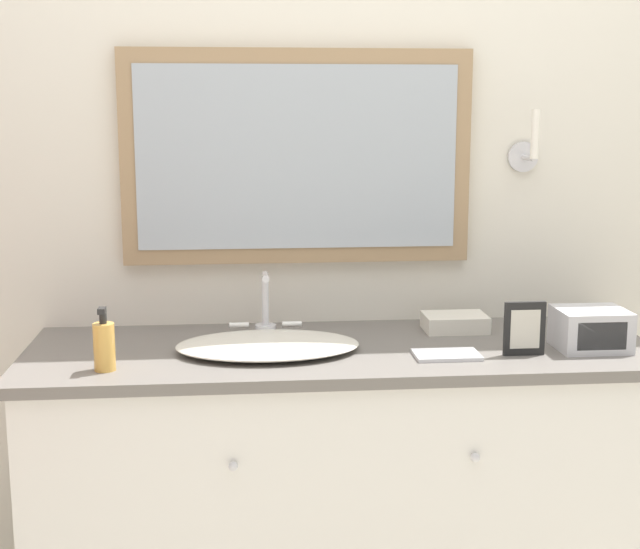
{
  "coord_description": "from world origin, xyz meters",
  "views": [
    {
      "loc": [
        -0.28,
        -2.03,
        1.5
      ],
      "look_at": [
        -0.06,
        0.29,
        1.06
      ],
      "focal_mm": 50.0,
      "sensor_mm": 36.0,
      "label": 1
    }
  ],
  "objects": [
    {
      "name": "vanity_counter",
      "position": [
        0.0,
        0.29,
        0.43
      ],
      "size": [
        1.7,
        0.59,
        0.86
      ],
      "color": "silver",
      "rests_on": "ground_plane"
    },
    {
      "name": "wall_back",
      "position": [
        -0.0,
        0.61,
        1.28
      ],
      "size": [
        8.0,
        0.18,
        2.55
      ],
      "color": "silver",
      "rests_on": "ground_plane"
    },
    {
      "name": "sink_basin",
      "position": [
        -0.2,
        0.27,
        0.88
      ],
      "size": [
        0.49,
        0.36,
        0.19
      ],
      "color": "silver",
      "rests_on": "vanity_counter"
    },
    {
      "name": "picture_frame",
      "position": [
        0.46,
        0.16,
        0.93
      ],
      "size": [
        0.11,
        0.01,
        0.14
      ],
      "color": "black",
      "rests_on": "vanity_counter"
    },
    {
      "name": "metal_tray",
      "position": [
        0.26,
        0.17,
        0.86
      ],
      "size": [
        0.17,
        0.11,
        0.01
      ],
      "color": "silver",
      "rests_on": "vanity_counter"
    },
    {
      "name": "hand_towel_near_sink",
      "position": [
        0.35,
        0.44,
        0.88
      ],
      "size": [
        0.18,
        0.13,
        0.05
      ],
      "color": "silver",
      "rests_on": "vanity_counter"
    },
    {
      "name": "soap_bottle",
      "position": [
        -0.61,
        0.13,
        0.92
      ],
      "size": [
        0.05,
        0.05,
        0.16
      ],
      "color": "gold",
      "rests_on": "vanity_counter"
    },
    {
      "name": "appliance_box",
      "position": [
        0.66,
        0.21,
        0.91
      ],
      "size": [
        0.18,
        0.16,
        0.11
      ],
      "color": "#BCBCC1",
      "rests_on": "vanity_counter"
    }
  ]
}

